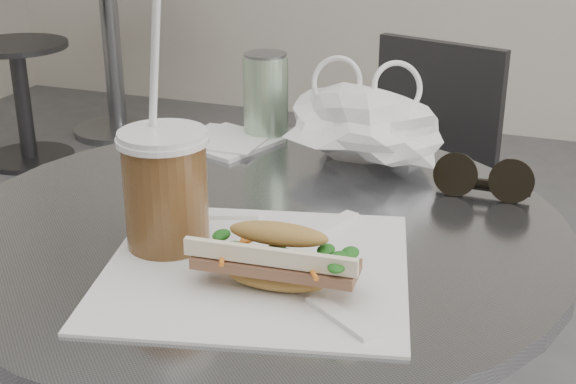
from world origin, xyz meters
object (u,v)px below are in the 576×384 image
(iced_coffee, at_px, (166,188))
(drink_can, at_px, (266,96))
(bg_table, at_px, (111,32))
(banh_mi, at_px, (277,258))
(chair_far, at_px, (400,231))
(bg_chair, at_px, (10,81))
(sunglasses, at_px, (483,181))

(iced_coffee, distance_m, drink_can, 0.41)
(bg_table, bearing_deg, banh_mi, -54.45)
(chair_far, relative_size, iced_coffee, 2.59)
(chair_far, distance_m, drink_can, 0.73)
(drink_can, bearing_deg, banh_mi, -67.10)
(bg_chair, height_order, banh_mi, banh_mi)
(sunglasses, xyz_separation_m, drink_can, (-0.36, 0.14, 0.05))
(chair_far, distance_m, banh_mi, 1.11)
(bg_chair, bearing_deg, banh_mi, -24.70)
(chair_far, relative_size, sunglasses, 5.90)
(bg_table, bearing_deg, sunglasses, -47.67)
(iced_coffee, xyz_separation_m, drink_can, (-0.04, 0.41, -0.00))
(chair_far, bearing_deg, sunglasses, 127.08)
(iced_coffee, bearing_deg, sunglasses, 40.77)
(chair_far, height_order, bg_chair, bg_chair)
(drink_can, bearing_deg, bg_table, 128.18)
(bg_table, relative_size, iced_coffee, 2.48)
(bg_chair, xyz_separation_m, sunglasses, (2.02, -1.54, 0.41))
(iced_coffee, relative_size, drink_can, 2.20)
(bg_table, xyz_separation_m, banh_mi, (1.68, -2.36, 0.31))
(banh_mi, bearing_deg, sunglasses, 59.42)
(bg_table, xyz_separation_m, iced_coffee, (1.53, -2.30, 0.35))
(sunglasses, bearing_deg, bg_table, 131.48)
(bg_table, height_order, banh_mi, banh_mi)
(bg_chair, xyz_separation_m, drink_can, (1.66, -1.41, 0.46))
(bg_table, bearing_deg, iced_coffee, -56.40)
(bg_table, xyz_separation_m, drink_can, (1.49, -1.89, 0.34))
(bg_table, distance_m, drink_can, 2.43)
(chair_far, xyz_separation_m, iced_coffee, (-0.07, -0.97, 0.47))
(bg_table, relative_size, chair_far, 0.96)
(bg_chair, relative_size, sunglasses, 5.93)
(bg_chair, bearing_deg, sunglasses, -16.87)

